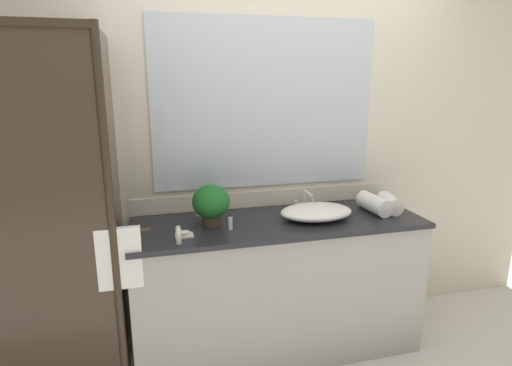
{
  "coord_description": "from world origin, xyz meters",
  "views": [
    {
      "loc": [
        -0.75,
        -2.29,
        1.74
      ],
      "look_at": [
        -0.15,
        0.0,
        1.15
      ],
      "focal_mm": 28.89,
      "sensor_mm": 36.0,
      "label": 1
    }
  ],
  "objects_px": {
    "soap_dish": "(184,234)",
    "rolled_towel_middle": "(374,204)",
    "faucet": "(305,203)",
    "potted_plant": "(211,203)",
    "amenity_bottle_lotion": "(178,235)",
    "sink_basin": "(316,212)",
    "amenity_bottle_body_wash": "(230,223)",
    "rolled_towel_near_edge": "(389,203)",
    "amenity_bottle_shampoo": "(198,210)"
  },
  "relations": [
    {
      "from": "sink_basin",
      "to": "rolled_towel_middle",
      "type": "distance_m",
      "value": 0.41
    },
    {
      "from": "amenity_bottle_lotion",
      "to": "faucet",
      "type": "bearing_deg",
      "value": 24.66
    },
    {
      "from": "sink_basin",
      "to": "amenity_bottle_shampoo",
      "type": "relative_size",
      "value": 5.39
    },
    {
      "from": "amenity_bottle_body_wash",
      "to": "rolled_towel_near_edge",
      "type": "bearing_deg",
      "value": 4.16
    },
    {
      "from": "amenity_bottle_lotion",
      "to": "amenity_bottle_shampoo",
      "type": "bearing_deg",
      "value": 70.67
    },
    {
      "from": "faucet",
      "to": "soap_dish",
      "type": "height_order",
      "value": "faucet"
    },
    {
      "from": "potted_plant",
      "to": "amenity_bottle_shampoo",
      "type": "xyz_separation_m",
      "value": [
        -0.06,
        0.18,
        -0.1
      ]
    },
    {
      "from": "faucet",
      "to": "amenity_bottle_body_wash",
      "type": "relative_size",
      "value": 1.85
    },
    {
      "from": "sink_basin",
      "to": "amenity_bottle_body_wash",
      "type": "height_order",
      "value": "amenity_bottle_body_wash"
    },
    {
      "from": "soap_dish",
      "to": "rolled_towel_near_edge",
      "type": "xyz_separation_m",
      "value": [
        1.35,
        0.12,
        0.04
      ]
    },
    {
      "from": "sink_basin",
      "to": "rolled_towel_middle",
      "type": "relative_size",
      "value": 1.77
    },
    {
      "from": "soap_dish",
      "to": "amenity_bottle_body_wash",
      "type": "xyz_separation_m",
      "value": [
        0.27,
        0.04,
        0.03
      ]
    },
    {
      "from": "potted_plant",
      "to": "rolled_towel_near_edge",
      "type": "height_order",
      "value": "potted_plant"
    },
    {
      "from": "faucet",
      "to": "rolled_towel_middle",
      "type": "relative_size",
      "value": 0.66
    },
    {
      "from": "amenity_bottle_lotion",
      "to": "amenity_bottle_shampoo",
      "type": "height_order",
      "value": "amenity_bottle_lotion"
    },
    {
      "from": "sink_basin",
      "to": "rolled_towel_near_edge",
      "type": "bearing_deg",
      "value": 1.77
    },
    {
      "from": "amenity_bottle_lotion",
      "to": "rolled_towel_near_edge",
      "type": "relative_size",
      "value": 0.44
    },
    {
      "from": "amenity_bottle_shampoo",
      "to": "rolled_towel_middle",
      "type": "relative_size",
      "value": 0.33
    },
    {
      "from": "soap_dish",
      "to": "rolled_towel_middle",
      "type": "xyz_separation_m",
      "value": [
        1.24,
        0.12,
        0.04
      ]
    },
    {
      "from": "potted_plant",
      "to": "amenity_bottle_body_wash",
      "type": "xyz_separation_m",
      "value": [
        0.09,
        -0.12,
        -0.09
      ]
    },
    {
      "from": "potted_plant",
      "to": "amenity_bottle_lotion",
      "type": "xyz_separation_m",
      "value": [
        -0.21,
        -0.25,
        -0.09
      ]
    },
    {
      "from": "sink_basin",
      "to": "potted_plant",
      "type": "relative_size",
      "value": 1.87
    },
    {
      "from": "amenity_bottle_lotion",
      "to": "rolled_towel_middle",
      "type": "relative_size",
      "value": 0.38
    },
    {
      "from": "soap_dish",
      "to": "rolled_towel_middle",
      "type": "distance_m",
      "value": 1.25
    },
    {
      "from": "potted_plant",
      "to": "amenity_bottle_lotion",
      "type": "relative_size",
      "value": 2.5
    },
    {
      "from": "soap_dish",
      "to": "rolled_towel_near_edge",
      "type": "height_order",
      "value": "rolled_towel_near_edge"
    },
    {
      "from": "sink_basin",
      "to": "potted_plant",
      "type": "distance_m",
      "value": 0.66
    },
    {
      "from": "potted_plant",
      "to": "rolled_towel_near_edge",
      "type": "bearing_deg",
      "value": -1.78
    },
    {
      "from": "soap_dish",
      "to": "faucet",
      "type": "bearing_deg",
      "value": 19.96
    },
    {
      "from": "sink_basin",
      "to": "soap_dish",
      "type": "xyz_separation_m",
      "value": [
        -0.83,
        -0.1,
        -0.03
      ]
    },
    {
      "from": "faucet",
      "to": "rolled_towel_middle",
      "type": "xyz_separation_m",
      "value": [
        0.41,
        -0.18,
        0.01
      ]
    },
    {
      "from": "soap_dish",
      "to": "amenity_bottle_lotion",
      "type": "height_order",
      "value": "amenity_bottle_lotion"
    },
    {
      "from": "faucet",
      "to": "potted_plant",
      "type": "relative_size",
      "value": 0.69
    },
    {
      "from": "soap_dish",
      "to": "amenity_bottle_shampoo",
      "type": "height_order",
      "value": "amenity_bottle_shampoo"
    },
    {
      "from": "potted_plant",
      "to": "soap_dish",
      "type": "bearing_deg",
      "value": -138.51
    },
    {
      "from": "faucet",
      "to": "rolled_towel_near_edge",
      "type": "bearing_deg",
      "value": -19.05
    },
    {
      "from": "sink_basin",
      "to": "soap_dish",
      "type": "bearing_deg",
      "value": -172.86
    },
    {
      "from": "rolled_towel_near_edge",
      "to": "amenity_bottle_shampoo",
      "type": "bearing_deg",
      "value": 170.0
    },
    {
      "from": "faucet",
      "to": "amenity_bottle_body_wash",
      "type": "xyz_separation_m",
      "value": [
        -0.56,
        -0.26,
        -0.0
      ]
    },
    {
      "from": "faucet",
      "to": "rolled_towel_near_edge",
      "type": "xyz_separation_m",
      "value": [
        0.52,
        -0.18,
        0.01
      ]
    },
    {
      "from": "soap_dish",
      "to": "amenity_bottle_body_wash",
      "type": "distance_m",
      "value": 0.27
    },
    {
      "from": "faucet",
      "to": "rolled_towel_middle",
      "type": "distance_m",
      "value": 0.45
    },
    {
      "from": "sink_basin",
      "to": "rolled_towel_near_edge",
      "type": "height_order",
      "value": "rolled_towel_near_edge"
    },
    {
      "from": "rolled_towel_near_edge",
      "to": "rolled_towel_middle",
      "type": "xyz_separation_m",
      "value": [
        -0.11,
        0.0,
        0.0
      ]
    },
    {
      "from": "faucet",
      "to": "rolled_towel_near_edge",
      "type": "relative_size",
      "value": 0.77
    },
    {
      "from": "faucet",
      "to": "amenity_bottle_body_wash",
      "type": "distance_m",
      "value": 0.62
    },
    {
      "from": "rolled_towel_near_edge",
      "to": "rolled_towel_middle",
      "type": "bearing_deg",
      "value": 178.09
    },
    {
      "from": "potted_plant",
      "to": "soap_dish",
      "type": "xyz_separation_m",
      "value": [
        -0.18,
        -0.16,
        -0.12
      ]
    },
    {
      "from": "faucet",
      "to": "amenity_bottle_lotion",
      "type": "height_order",
      "value": "faucet"
    },
    {
      "from": "faucet",
      "to": "amenity_bottle_shampoo",
      "type": "relative_size",
      "value": 2.0
    }
  ]
}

